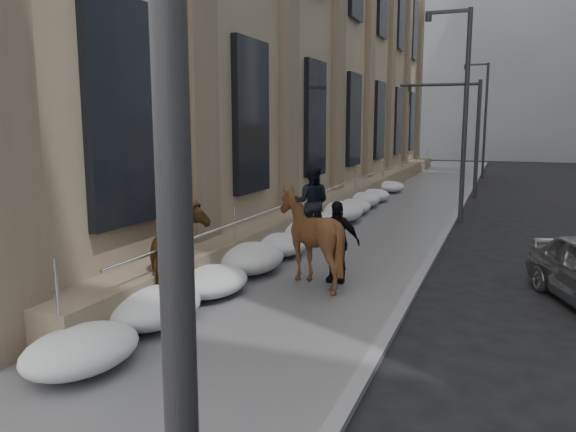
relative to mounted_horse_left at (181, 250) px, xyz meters
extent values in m
plane|color=black|center=(1.81, -1.51, -1.18)|extent=(140.00, 140.00, 0.00)
cube|color=#5B5B5E|center=(1.81, 8.49, -1.12)|extent=(5.00, 80.00, 0.12)
cube|color=slate|center=(4.43, 8.49, -1.12)|extent=(0.24, 80.00, 0.12)
cube|color=#948261|center=(-3.49, 18.49, 7.82)|extent=(5.00, 44.00, 18.00)
cube|color=#79654E|center=(-0.44, 18.49, -0.73)|extent=(1.10, 44.00, 0.90)
cylinder|color=silver|center=(0.01, 18.49, 0.17)|extent=(0.06, 42.00, 0.06)
cube|color=black|center=(-0.89, 11.49, 2.82)|extent=(0.20, 2.20, 4.50)
cube|color=slate|center=(5.81, 58.49, 12.82)|extent=(30.00, 12.00, 28.00)
cube|color=gray|center=(-4.19, 70.49, 8.82)|extent=(24.00, 12.00, 20.00)
cylinder|color=#2D2D30|center=(4.71, -7.51, 2.82)|extent=(0.18, 0.18, 8.00)
cylinder|color=#2D2D30|center=(4.71, 12.49, 2.82)|extent=(0.18, 0.18, 8.00)
cube|color=#2D2D30|center=(3.91, 12.49, 6.72)|extent=(1.60, 0.15, 0.12)
cylinder|color=#2D2D30|center=(3.21, 12.49, 6.57)|extent=(0.24, 0.24, 0.30)
cylinder|color=#2D2D30|center=(4.71, 32.49, 2.82)|extent=(0.18, 0.18, 8.00)
cube|color=#2D2D30|center=(3.91, 32.49, 6.72)|extent=(1.60, 0.15, 0.12)
cylinder|color=#2D2D30|center=(3.21, 32.49, 6.57)|extent=(0.24, 0.24, 0.30)
cylinder|color=#2D2D30|center=(4.81, 20.49, 1.82)|extent=(0.20, 0.20, 6.00)
cylinder|color=#2D2D30|center=(2.81, 20.49, 4.62)|extent=(4.00, 0.16, 0.16)
imported|color=black|center=(1.31, 20.49, 4.12)|extent=(0.18, 0.22, 1.10)
ellipsoid|color=silver|center=(0.36, -1.51, -0.72)|extent=(1.50, 2.10, 0.68)
ellipsoid|color=silver|center=(0.41, 2.49, -0.70)|extent=(1.60, 2.20, 0.72)
ellipsoid|color=silver|center=(0.31, 6.49, -0.74)|extent=(1.40, 2.00, 0.64)
ellipsoid|color=silver|center=(0.46, 10.49, -0.68)|extent=(1.70, 2.30, 0.76)
ellipsoid|color=silver|center=(0.36, 14.49, -0.73)|extent=(1.50, 2.10, 0.66)
imported|color=#432B14|center=(0.00, -0.01, -0.07)|extent=(1.91, 2.57, 1.98)
imported|color=black|center=(0.00, 0.14, 0.73)|extent=(0.74, 0.63, 1.72)
imported|color=#442613|center=(2.11, 2.14, 0.03)|extent=(2.09, 2.27, 2.18)
imported|color=black|center=(2.11, 2.29, 0.83)|extent=(0.94, 0.80, 1.72)
imported|color=black|center=(2.64, 2.49, -0.10)|extent=(1.13, 0.48, 1.92)
camera|label=1|loc=(6.23, -9.87, 2.61)|focal=35.00mm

